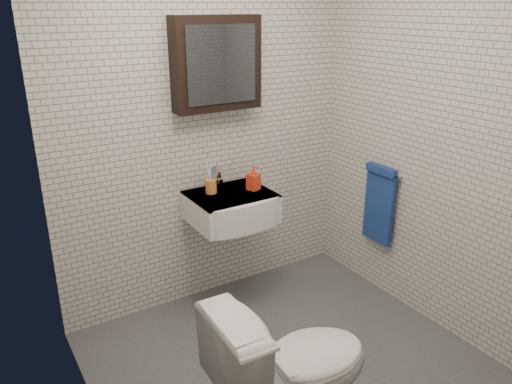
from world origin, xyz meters
TOP-DOWN VIEW (x-y plane):
  - ground at (0.00, 0.00)m, footprint 2.20×2.00m
  - room_shell at (0.00, 0.00)m, footprint 2.22×2.02m
  - washbasin at (0.05, 0.73)m, footprint 0.55×0.50m
  - faucet at (0.05, 0.93)m, footprint 0.06×0.20m
  - mirror_cabinet at (0.05, 0.93)m, footprint 0.60×0.15m
  - towel_rail at (1.04, 0.35)m, footprint 0.09×0.30m
  - toothbrush_cup at (-0.06, 0.85)m, footprint 0.08×0.08m
  - soap_bottle at (0.22, 0.76)m, footprint 0.10×0.10m
  - toilet at (-0.31, -0.46)m, footprint 0.82×0.49m

SIDE VIEW (x-z plane):
  - ground at x=0.00m, z-range 0.00..0.01m
  - toilet at x=-0.31m, z-range 0.00..0.81m
  - towel_rail at x=1.04m, z-range 0.43..1.01m
  - washbasin at x=0.05m, z-range 0.66..0.86m
  - toothbrush_cup at x=-0.06m, z-range 0.80..1.01m
  - faucet at x=0.05m, z-range 0.84..0.99m
  - soap_bottle at x=0.22m, z-range 0.85..1.02m
  - room_shell at x=0.00m, z-range 0.21..2.72m
  - mirror_cabinet at x=0.05m, z-range 1.40..2.00m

